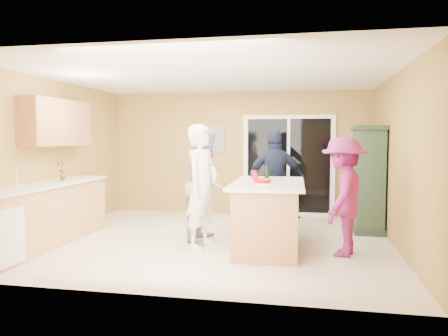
% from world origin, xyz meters
% --- Properties ---
extents(floor, '(5.50, 5.50, 0.00)m').
position_xyz_m(floor, '(0.00, 0.00, 0.00)').
color(floor, beige).
rests_on(floor, ground).
extents(ceiling, '(5.50, 5.00, 0.10)m').
position_xyz_m(ceiling, '(0.00, 0.00, 2.60)').
color(ceiling, white).
rests_on(ceiling, wall_back).
extents(wall_back, '(5.50, 0.10, 2.60)m').
position_xyz_m(wall_back, '(0.00, 2.50, 1.30)').
color(wall_back, tan).
rests_on(wall_back, ground).
extents(wall_front, '(5.50, 0.10, 2.60)m').
position_xyz_m(wall_front, '(0.00, -2.50, 1.30)').
color(wall_front, tan).
rests_on(wall_front, ground).
extents(wall_left, '(0.10, 5.00, 2.60)m').
position_xyz_m(wall_left, '(-2.75, 0.00, 1.30)').
color(wall_left, tan).
rests_on(wall_left, ground).
extents(wall_right, '(0.10, 5.00, 2.60)m').
position_xyz_m(wall_right, '(2.75, 0.00, 1.30)').
color(wall_right, tan).
rests_on(wall_right, ground).
extents(left_cabinet_run, '(0.65, 3.05, 1.24)m').
position_xyz_m(left_cabinet_run, '(-2.45, -1.05, 0.46)').
color(left_cabinet_run, tan).
rests_on(left_cabinet_run, floor).
extents(upper_cabinets, '(0.35, 1.60, 0.75)m').
position_xyz_m(upper_cabinets, '(-2.58, -0.20, 1.88)').
color(upper_cabinets, tan).
rests_on(upper_cabinets, wall_left).
extents(sliding_door, '(1.90, 0.07, 2.10)m').
position_xyz_m(sliding_door, '(1.05, 2.46, 1.05)').
color(sliding_door, white).
rests_on(sliding_door, floor).
extents(framed_picture, '(0.46, 0.04, 0.56)m').
position_xyz_m(framed_picture, '(-0.55, 2.48, 1.60)').
color(framed_picture, tan).
rests_on(framed_picture, wall_back).
extents(kitchen_island, '(1.08, 1.91, 0.99)m').
position_xyz_m(kitchen_island, '(0.90, -0.38, 0.46)').
color(kitchen_island, tan).
rests_on(kitchen_island, floor).
extents(green_hutch, '(0.53, 1.00, 1.83)m').
position_xyz_m(green_hutch, '(2.49, 1.23, 0.89)').
color(green_hutch, '#213525').
rests_on(green_hutch, floor).
extents(woman_white, '(0.60, 0.76, 1.82)m').
position_xyz_m(woman_white, '(-0.06, -0.49, 0.91)').
color(woman_white, white).
rests_on(woman_white, floor).
extents(woman_grey, '(0.74, 0.91, 1.79)m').
position_xyz_m(woman_grey, '(-0.13, 0.06, 0.90)').
color(woman_grey, '#A3A4A6').
rests_on(woman_grey, floor).
extents(woman_navy, '(1.11, 0.67, 1.77)m').
position_xyz_m(woman_navy, '(0.90, 0.90, 0.89)').
color(woman_navy, '#171B33').
rests_on(woman_navy, floor).
extents(woman_magenta, '(0.91, 1.20, 1.65)m').
position_xyz_m(woman_magenta, '(1.95, -0.49, 0.83)').
color(woman_magenta, '#921F66').
rests_on(woman_magenta, floor).
extents(serving_bowl, '(0.35, 0.35, 0.07)m').
position_xyz_m(serving_bowl, '(0.84, -0.60, 1.02)').
color(serving_bowl, red).
rests_on(serving_bowl, kitchen_island).
extents(tulip_vase, '(0.19, 0.13, 0.35)m').
position_xyz_m(tulip_vase, '(-2.45, -0.28, 1.11)').
color(tulip_vase, red).
rests_on(tulip_vase, left_cabinet_run).
extents(tumbler_near, '(0.11, 0.11, 0.12)m').
position_xyz_m(tumbler_near, '(0.62, 0.19, 1.05)').
color(tumbler_near, red).
rests_on(tumbler_near, kitchen_island).
extents(tumbler_far, '(0.09, 0.09, 0.10)m').
position_xyz_m(tumbler_far, '(0.68, -0.13, 1.04)').
color(tumbler_far, red).
rests_on(tumbler_far, kitchen_island).
extents(wine_bottle, '(0.07, 0.07, 0.29)m').
position_xyz_m(wine_bottle, '(0.84, 0.04, 1.10)').
color(wine_bottle, black).
rests_on(wine_bottle, kitchen_island).
extents(white_plate, '(0.27, 0.27, 0.01)m').
position_xyz_m(white_plate, '(0.87, -0.67, 1.00)').
color(white_plate, white).
rests_on(white_plate, kitchen_island).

